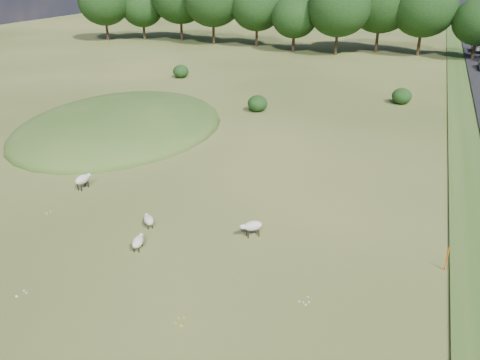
% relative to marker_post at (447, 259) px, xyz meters
% --- Properties ---
extents(ground, '(160.00, 160.00, 0.00)m').
position_rel_marker_post_xyz_m(ground, '(-13.38, 19.56, -0.60)').
color(ground, '#344D18').
rests_on(ground, ground).
extents(mound, '(16.00, 20.00, 4.00)m').
position_rel_marker_post_xyz_m(mound, '(-25.38, 11.56, -0.60)').
color(mound, '#33561E').
rests_on(mound, ground).
extents(treeline, '(96.28, 14.66, 11.70)m').
position_rel_marker_post_xyz_m(treeline, '(-14.44, 54.99, 5.97)').
color(treeline, black).
rests_on(treeline, ground).
extents(shrubs, '(27.54, 11.71, 1.56)m').
position_rel_marker_post_xyz_m(shrubs, '(-16.61, 26.34, 0.17)').
color(shrubs, black).
rests_on(shrubs, ground).
extents(marker_post, '(0.06, 0.06, 1.20)m').
position_rel_marker_post_xyz_m(marker_post, '(0.00, 0.00, 0.00)').
color(marker_post, '#D8590C').
rests_on(marker_post, ground).
extents(sheep_0, '(0.61, 1.27, 0.91)m').
position_rel_marker_post_xyz_m(sheep_0, '(-20.63, 0.82, 0.03)').
color(sheep_0, beige).
rests_on(sheep_0, ground).
extents(sheep_1, '(1.00, 0.99, 0.62)m').
position_rel_marker_post_xyz_m(sheep_1, '(-14.48, -1.60, -0.21)').
color(sheep_1, beige).
rests_on(sheep_1, ground).
extents(sheep_2, '(0.71, 1.18, 0.65)m').
position_rel_marker_post_xyz_m(sheep_2, '(-13.82, -3.63, -0.19)').
color(sheep_2, beige).
rests_on(sheep_2, ground).
extents(sheep_3, '(1.14, 1.04, 0.86)m').
position_rel_marker_post_xyz_m(sheep_3, '(-9.09, -0.51, -0.00)').
color(sheep_3, beige).
rests_on(sheep_3, ground).
extents(car_7, '(2.05, 4.44, 1.23)m').
position_rel_marker_post_xyz_m(car_7, '(4.72, 62.17, 0.27)').
color(car_7, silver).
rests_on(car_7, road).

